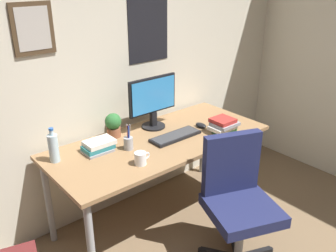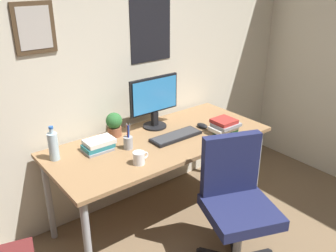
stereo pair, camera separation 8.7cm
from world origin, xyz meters
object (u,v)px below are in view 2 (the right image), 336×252
(water_bottle, at_px, (53,146))
(book_stack_left, at_px, (98,145))
(pen_cup, at_px, (129,142))
(potted_plant, at_px, (114,124))
(office_chair, at_px, (236,197))
(computer_mouse, at_px, (202,126))
(monitor, at_px, (154,100))
(book_stack_right, at_px, (225,126))
(coffee_mug_near, at_px, (139,158))
(keyboard, at_px, (176,136))

(water_bottle, relative_size, book_stack_left, 1.08)
(pen_cup, bearing_deg, potted_plant, 82.94)
(office_chair, distance_m, computer_mouse, 0.75)
(monitor, xyz_separation_m, book_stack_right, (0.37, -0.46, -0.18))
(coffee_mug_near, bearing_deg, book_stack_left, 109.11)
(potted_plant, bearing_deg, water_bottle, -170.89)
(coffee_mug_near, relative_size, potted_plant, 0.62)
(monitor, height_order, water_bottle, monitor)
(water_bottle, bearing_deg, potted_plant, 9.11)
(potted_plant, bearing_deg, pen_cup, -97.06)
(keyboard, xyz_separation_m, potted_plant, (-0.36, 0.33, 0.09))
(office_chair, height_order, potted_plant, office_chair)
(monitor, bearing_deg, water_bottle, -177.85)
(monitor, height_order, pen_cup, monitor)
(pen_cup, bearing_deg, book_stack_right, -18.23)
(office_chair, xyz_separation_m, monitor, (-0.03, 0.92, 0.46))
(office_chair, xyz_separation_m, coffee_mug_near, (-0.48, 0.47, 0.27))
(potted_plant, xyz_separation_m, pen_cup, (-0.03, -0.26, -0.05))
(water_bottle, bearing_deg, book_stack_left, -11.34)
(coffee_mug_near, height_order, potted_plant, potted_plant)
(keyboard, relative_size, computer_mouse, 3.91)
(keyboard, height_order, book_stack_left, book_stack_left)
(monitor, height_order, keyboard, monitor)
(coffee_mug_near, distance_m, potted_plant, 0.52)
(computer_mouse, distance_m, pen_cup, 0.70)
(coffee_mug_near, height_order, book_stack_left, coffee_mug_near)
(coffee_mug_near, distance_m, pen_cup, 0.25)
(coffee_mug_near, relative_size, book_stack_right, 0.54)
(potted_plant, bearing_deg, coffee_mug_near, -101.27)
(monitor, bearing_deg, potted_plant, 171.71)
(keyboard, height_order, computer_mouse, computer_mouse)
(keyboard, bearing_deg, coffee_mug_near, -159.93)
(water_bottle, bearing_deg, coffee_mug_near, -43.90)
(potted_plant, height_order, pen_cup, pen_cup)
(computer_mouse, xyz_separation_m, pen_cup, (-0.70, 0.06, 0.04))
(monitor, bearing_deg, computer_mouse, -41.10)
(office_chair, bearing_deg, monitor, 91.58)
(monitor, bearing_deg, pen_cup, -151.81)
(office_chair, distance_m, book_stack_right, 0.65)
(monitor, bearing_deg, coffee_mug_near, -135.46)
(water_bottle, height_order, book_stack_left, water_bottle)
(book_stack_left, bearing_deg, coffee_mug_near, -70.89)
(monitor, relative_size, book_stack_left, 1.97)
(potted_plant, bearing_deg, office_chair, -68.54)
(pen_cup, xyz_separation_m, book_stack_right, (0.76, -0.25, 0.01))
(office_chair, distance_m, pen_cup, 0.87)
(office_chair, height_order, computer_mouse, office_chair)
(office_chair, relative_size, book_stack_left, 4.06)
(computer_mouse, height_order, book_stack_right, book_stack_right)
(monitor, bearing_deg, book_stack_left, -170.64)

